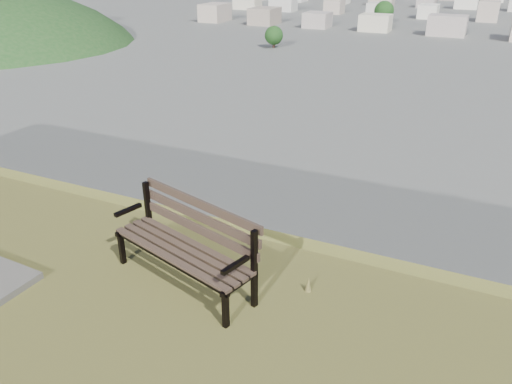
% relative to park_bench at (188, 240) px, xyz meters
% --- Properties ---
extents(park_bench, '(1.94, 1.08, 0.97)m').
position_rel_park_bench_xyz_m(park_bench, '(0.00, 0.00, 0.00)').
color(park_bench, '#463528').
rests_on(park_bench, hilltop_mesa).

